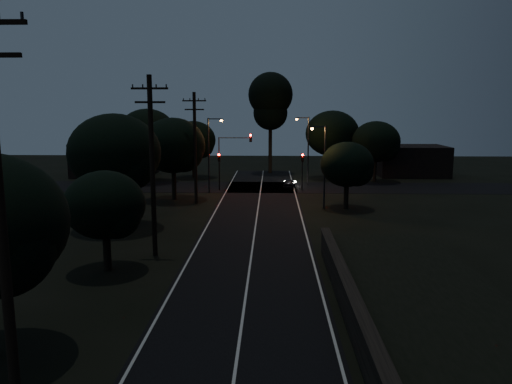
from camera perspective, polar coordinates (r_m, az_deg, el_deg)
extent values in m
cube|color=black|center=(37.90, -0.10, -4.22)|extent=(8.00, 70.00, 0.02)
cube|color=black|center=(57.51, 0.58, 0.56)|extent=(60.00, 8.00, 0.02)
cube|color=beige|center=(37.90, -0.10, -4.20)|extent=(0.12, 70.00, 0.01)
cube|color=beige|center=(38.20, -5.74, -4.14)|extent=(0.12, 70.00, 0.01)
cube|color=beige|center=(37.96, 5.58, -4.22)|extent=(0.12, 70.00, 0.01)
cube|color=black|center=(19.92, 11.79, -15.34)|extent=(0.40, 26.00, 1.50)
cube|color=black|center=(19.60, 11.87, -13.21)|extent=(0.55, 26.00, 0.10)
cube|color=black|center=(20.82, 21.36, -15.13)|extent=(6.50, 26.00, 1.20)
cylinder|color=black|center=(15.01, -27.13, -3.34)|extent=(0.30, 0.30, 12.00)
cylinder|color=black|center=(30.85, -11.77, 2.75)|extent=(0.30, 0.30, 11.00)
cube|color=black|center=(30.66, -12.08, 11.50)|extent=(2.20, 0.12, 0.12)
cube|color=black|center=(30.64, -12.02, 10.01)|extent=(1.80, 0.12, 0.12)
cylinder|color=black|center=(47.49, -6.97, 4.93)|extent=(0.30, 0.30, 10.50)
cube|color=black|center=(47.33, -7.08, 10.31)|extent=(2.20, 0.12, 0.12)
cube|color=black|center=(47.33, -7.06, 9.34)|extent=(1.80, 0.12, 0.12)
sphere|color=black|center=(19.18, -27.01, -5.47)|extent=(3.60, 3.60, 3.60)
cylinder|color=black|center=(29.44, -16.65, -6.62)|extent=(0.44, 0.44, 2.11)
ellipsoid|color=black|center=(28.82, -16.91, -1.40)|extent=(4.47, 4.47, 3.80)
sphere|color=black|center=(28.25, -15.65, -2.48)|extent=(2.68, 2.68, 2.68)
cylinder|color=black|center=(39.33, -15.58, -1.71)|extent=(0.44, 0.44, 3.18)
ellipsoid|color=black|center=(38.75, -15.86, 4.34)|extent=(6.87, 6.87, 5.84)
sphere|color=black|center=(37.81, -14.39, 3.23)|extent=(4.12, 4.12, 4.12)
cylinder|color=black|center=(50.31, -9.35, 0.84)|extent=(0.44, 0.44, 3.00)
ellipsoid|color=black|center=(49.87, -9.47, 5.27)|extent=(6.40, 6.40, 5.44)
sphere|color=black|center=(49.09, -8.31, 4.48)|extent=(3.84, 3.84, 3.84)
cylinder|color=black|center=(66.03, -7.11, 2.85)|extent=(0.44, 0.44, 2.72)
ellipsoid|color=black|center=(65.71, -7.17, 5.91)|extent=(5.82, 5.82, 4.95)
sphere|color=black|center=(65.03, -6.35, 5.37)|extent=(3.49, 3.49, 3.49)
cylinder|color=black|center=(63.09, -12.17, 2.67)|extent=(0.44, 0.44, 3.34)
ellipsoid|color=black|center=(62.73, -12.31, 6.57)|extent=(7.02, 7.02, 5.97)
sphere|color=black|center=(61.80, -11.33, 5.91)|extent=(4.21, 4.21, 4.21)
cylinder|color=black|center=(65.66, 8.62, 2.99)|extent=(0.44, 0.44, 3.20)
ellipsoid|color=black|center=(65.32, 8.71, 6.64)|extent=(6.89, 6.89, 5.86)
sphere|color=black|center=(64.83, 9.83, 5.97)|extent=(4.14, 4.14, 4.14)
cylinder|color=black|center=(63.55, 13.42, 2.41)|extent=(0.44, 0.44, 2.76)
ellipsoid|color=black|center=(63.21, 13.54, 5.63)|extent=(5.88, 5.88, 5.00)
sphere|color=black|center=(62.90, 14.55, 5.03)|extent=(3.53, 3.53, 3.53)
cylinder|color=black|center=(45.98, 10.26, -0.49)|extent=(0.44, 0.44, 2.25)
ellipsoid|color=black|center=(45.56, 10.37, 3.13)|extent=(4.78, 4.78, 4.06)
sphere|color=black|center=(45.28, 11.49, 2.44)|extent=(2.87, 2.87, 2.87)
cylinder|color=black|center=(69.97, 1.64, 5.32)|extent=(0.50, 0.50, 7.64)
sphere|color=black|center=(69.79, 1.67, 11.07)|extent=(6.11, 6.11, 6.11)
sphere|color=black|center=(69.78, 1.66, 9.02)|extent=(4.72, 4.72, 4.72)
cube|color=black|center=(70.41, -15.77, 3.67)|extent=(10.00, 8.00, 4.40)
cube|color=black|center=(70.68, 17.25, 3.45)|extent=(9.00, 7.00, 4.00)
cylinder|color=black|center=(55.59, -4.22, 1.87)|extent=(0.12, 0.12, 3.20)
cube|color=black|center=(55.35, -4.24, 3.98)|extent=(0.28, 0.22, 0.90)
sphere|color=#FF0705|center=(55.19, -4.26, 4.27)|extent=(0.22, 0.22, 0.22)
cylinder|color=black|center=(55.38, 5.30, 1.83)|extent=(0.12, 0.12, 3.20)
cube|color=black|center=(55.14, 5.33, 3.94)|extent=(0.28, 0.22, 0.90)
sphere|color=#FF0705|center=(54.99, 5.34, 4.24)|extent=(0.22, 0.22, 0.22)
cylinder|color=black|center=(55.48, -4.23, 2.80)|extent=(0.12, 0.12, 5.00)
cube|color=black|center=(54.92, -0.61, 6.21)|extent=(0.28, 0.22, 0.90)
sphere|color=#FF0705|center=(54.77, -0.62, 6.51)|extent=(0.22, 0.22, 0.22)
cube|color=black|center=(55.02, -2.45, 6.21)|extent=(3.50, 0.08, 0.08)
cylinder|color=black|center=(53.45, -5.43, 4.14)|extent=(0.16, 0.16, 8.00)
cube|color=black|center=(53.13, -4.74, 8.33)|extent=(1.40, 0.10, 0.10)
cube|color=black|center=(53.06, -3.98, 8.28)|extent=(0.35, 0.22, 0.12)
sphere|color=orange|center=(53.06, -3.98, 8.17)|extent=(0.26, 0.26, 0.26)
cylinder|color=black|center=(59.15, 5.98, 4.66)|extent=(0.16, 0.16, 8.00)
cube|color=black|center=(58.89, 5.36, 8.44)|extent=(1.40, 0.10, 0.10)
cube|color=black|center=(58.86, 4.67, 8.41)|extent=(0.35, 0.22, 0.12)
sphere|color=orange|center=(58.86, 4.67, 8.31)|extent=(0.26, 0.26, 0.26)
cylinder|color=black|center=(45.34, 7.86, 2.79)|extent=(0.16, 0.16, 7.50)
cube|color=black|center=(45.00, 7.20, 7.41)|extent=(1.20, 0.10, 0.10)
cube|color=black|center=(44.95, 6.43, 7.36)|extent=(0.35, 0.22, 0.12)
sphere|color=orange|center=(44.95, 6.43, 7.24)|extent=(0.26, 0.26, 0.26)
imported|color=black|center=(56.91, 3.79, 0.97)|extent=(1.59, 3.22, 1.06)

